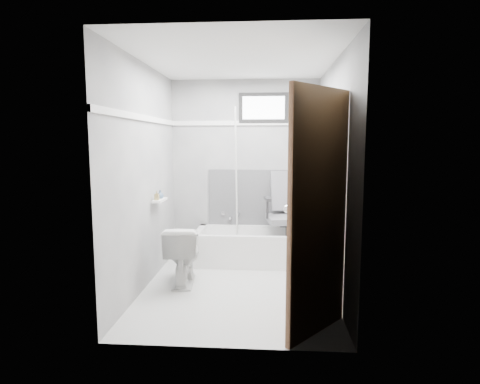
# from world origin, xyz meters

# --- Properties ---
(floor) EXTENTS (2.60, 2.60, 0.00)m
(floor) POSITION_xyz_m (0.00, 0.00, 0.00)
(floor) COLOR silver
(floor) RESTS_ON ground
(ceiling) EXTENTS (2.60, 2.60, 0.00)m
(ceiling) POSITION_xyz_m (0.00, 0.00, 2.40)
(ceiling) COLOR silver
(ceiling) RESTS_ON floor
(wall_back) EXTENTS (2.00, 0.02, 2.40)m
(wall_back) POSITION_xyz_m (0.00, 1.30, 1.20)
(wall_back) COLOR slate
(wall_back) RESTS_ON floor
(wall_front) EXTENTS (2.00, 0.02, 2.40)m
(wall_front) POSITION_xyz_m (0.00, -1.30, 1.20)
(wall_front) COLOR slate
(wall_front) RESTS_ON floor
(wall_left) EXTENTS (0.02, 2.60, 2.40)m
(wall_left) POSITION_xyz_m (-1.00, 0.00, 1.20)
(wall_left) COLOR slate
(wall_left) RESTS_ON floor
(wall_right) EXTENTS (0.02, 2.60, 2.40)m
(wall_right) POSITION_xyz_m (1.00, 0.00, 1.20)
(wall_right) COLOR slate
(wall_right) RESTS_ON floor
(bathtub) EXTENTS (1.50, 0.70, 0.42)m
(bathtub) POSITION_xyz_m (0.13, 0.93, 0.21)
(bathtub) COLOR white
(bathtub) RESTS_ON floor
(office_chair) EXTENTS (0.71, 0.71, 1.06)m
(office_chair) POSITION_xyz_m (0.58, 0.97, 0.65)
(office_chair) COLOR slate
(office_chair) RESTS_ON bathtub
(toilet) EXTENTS (0.43, 0.69, 0.65)m
(toilet) POSITION_xyz_m (-0.62, 0.09, 0.32)
(toilet) COLOR white
(toilet) RESTS_ON floor
(door) EXTENTS (0.78, 0.78, 2.00)m
(door) POSITION_xyz_m (0.98, -1.28, 1.00)
(door) COLOR #552E1F
(door) RESTS_ON floor
(window) EXTENTS (0.66, 0.04, 0.40)m
(window) POSITION_xyz_m (0.25, 1.29, 2.02)
(window) COLOR black
(window) RESTS_ON wall_back
(backerboard) EXTENTS (1.50, 0.02, 0.78)m
(backerboard) POSITION_xyz_m (0.25, 1.29, 0.80)
(backerboard) COLOR #4C4C4F
(backerboard) RESTS_ON wall_back
(trim_back) EXTENTS (2.00, 0.02, 0.06)m
(trim_back) POSITION_xyz_m (0.00, 1.29, 1.82)
(trim_back) COLOR white
(trim_back) RESTS_ON wall_back
(trim_left) EXTENTS (0.02, 2.60, 0.06)m
(trim_left) POSITION_xyz_m (-0.99, 0.00, 1.82)
(trim_left) COLOR white
(trim_left) RESTS_ON wall_left
(pole) EXTENTS (0.02, 0.38, 1.92)m
(pole) POSITION_xyz_m (-0.10, 1.06, 1.05)
(pole) COLOR silver
(pole) RESTS_ON bathtub
(shelf) EXTENTS (0.10, 0.32, 0.02)m
(shelf) POSITION_xyz_m (-0.93, 0.32, 0.90)
(shelf) COLOR white
(shelf) RESTS_ON wall_left
(soap_bottle_a) EXTENTS (0.05, 0.05, 0.11)m
(soap_bottle_a) POSITION_xyz_m (-0.94, 0.24, 0.97)
(soap_bottle_a) COLOR olive
(soap_bottle_a) RESTS_ON shelf
(soap_bottle_b) EXTENTS (0.11, 0.11, 0.10)m
(soap_bottle_b) POSITION_xyz_m (-0.94, 0.38, 0.96)
(soap_bottle_b) COLOR #45607E
(soap_bottle_b) RESTS_ON shelf
(faucet) EXTENTS (0.26, 0.10, 0.16)m
(faucet) POSITION_xyz_m (-0.20, 1.27, 0.55)
(faucet) COLOR silver
(faucet) RESTS_ON wall_back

